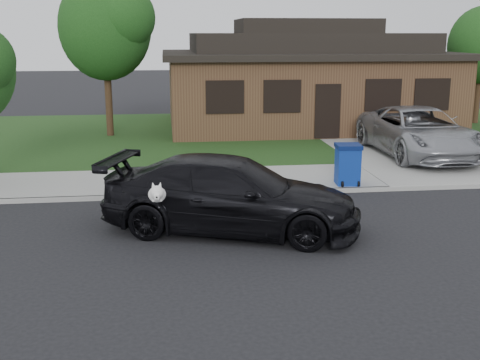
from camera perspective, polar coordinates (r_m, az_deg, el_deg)
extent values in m
plane|color=black|center=(12.61, 3.54, -5.60)|extent=(120.00, 120.00, 0.00)
cube|color=gray|center=(17.34, 0.53, 0.02)|extent=(60.00, 3.00, 0.12)
cube|color=gray|center=(15.90, 1.25, -1.25)|extent=(60.00, 0.12, 0.12)
cube|color=#193814|center=(25.13, -1.87, 4.33)|extent=(60.00, 13.00, 0.13)
cube|color=gray|center=(23.56, 13.53, 3.33)|extent=(4.50, 13.00, 0.14)
imported|color=black|center=(12.89, -0.83, -1.42)|extent=(5.95, 3.88, 1.60)
ellipsoid|color=white|center=(11.72, -7.87, -1.36)|extent=(0.34, 0.40, 0.30)
sphere|color=white|center=(11.48, -7.90, -1.18)|extent=(0.26, 0.26, 0.26)
cube|color=white|center=(11.37, -7.90, -1.56)|extent=(0.09, 0.12, 0.08)
sphere|color=black|center=(11.31, -7.90, -1.64)|extent=(0.04, 0.04, 0.04)
cone|color=white|center=(11.49, -8.24, -0.47)|extent=(0.11, 0.11, 0.14)
cone|color=white|center=(11.49, -7.59, -0.46)|extent=(0.11, 0.11, 0.14)
imported|color=#9D9EA4|center=(21.16, 16.58, 4.41)|extent=(2.76, 5.85, 1.62)
cube|color=navy|center=(16.76, 10.17, 1.29)|extent=(0.66, 0.66, 1.00)
cube|color=#06164C|center=(16.65, 10.25, 3.17)|extent=(0.72, 0.72, 0.11)
cylinder|color=black|center=(16.50, 9.68, -0.39)|extent=(0.07, 0.16, 0.16)
cylinder|color=black|center=(16.63, 11.15, -0.34)|extent=(0.07, 0.16, 0.16)
cube|color=#422B1C|center=(27.53, 6.13, 8.37)|extent=(12.00, 8.00, 3.00)
cube|color=black|center=(27.43, 6.21, 11.75)|extent=(12.60, 8.60, 0.25)
cube|color=black|center=(27.41, 6.24, 12.84)|extent=(10.00, 6.50, 0.80)
cube|color=black|center=(27.41, 6.28, 14.31)|extent=(6.00, 3.50, 0.60)
cube|color=black|center=(23.69, 8.31, 6.46)|extent=(1.00, 0.06, 2.10)
cube|color=black|center=(22.90, -1.44, 7.87)|extent=(1.30, 0.05, 1.10)
cube|color=black|center=(23.22, 4.02, 7.92)|extent=(1.30, 0.05, 1.10)
cube|color=black|center=(24.30, 13.41, 7.84)|extent=(1.30, 0.05, 1.10)
cube|color=black|center=(25.06, 17.74, 7.74)|extent=(1.30, 0.05, 1.10)
cylinder|color=#332114|center=(24.96, -12.32, 6.98)|extent=(0.28, 0.28, 2.48)
ellipsoid|color=#143811|center=(24.80, -12.68, 13.96)|extent=(3.60, 3.60, 4.14)
sphere|color=#26591E|center=(24.21, -11.10, 14.90)|extent=(2.52, 2.52, 2.52)
cylinder|color=#332114|center=(29.96, 21.52, 6.99)|extent=(0.28, 0.28, 2.03)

